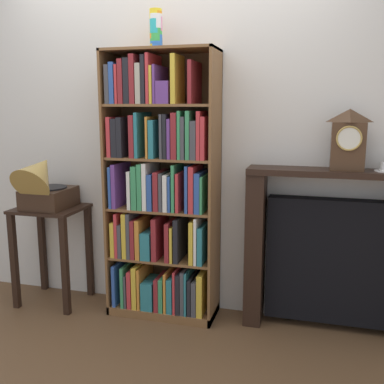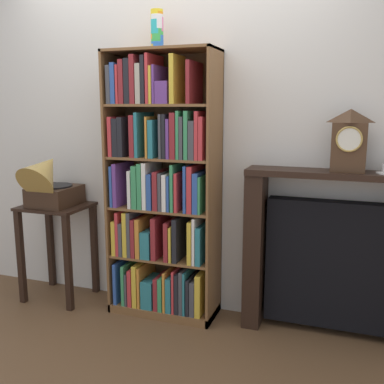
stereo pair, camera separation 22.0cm
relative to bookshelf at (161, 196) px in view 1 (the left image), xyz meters
name	(u,v)px [view 1 (the left image)]	position (x,y,z in m)	size (l,w,h in m)	color
ground_plane	(161,317)	(0.01, -0.07, -0.89)	(7.68, 6.40, 0.02)	brown
wall_back	(190,129)	(0.15, 0.22, 0.46)	(4.68, 0.08, 2.67)	silver
bookshelf	(161,196)	(0.00, 0.00, 0.00)	(0.77, 0.33, 1.87)	brown
cup_stack	(156,29)	(-0.02, 0.02, 1.12)	(0.08, 0.08, 0.25)	blue
side_table_left	(52,235)	(-0.87, -0.04, -0.35)	(0.49, 0.42, 0.75)	black
gramophone	(43,183)	(-0.87, -0.10, 0.07)	(0.31, 0.49, 0.48)	#382316
fireplace_mantel	(333,253)	(1.18, 0.07, -0.34)	(1.14, 0.25, 1.10)	black
mantel_clock	(348,140)	(1.23, 0.05, 0.42)	(0.20, 0.13, 0.38)	#472D1C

